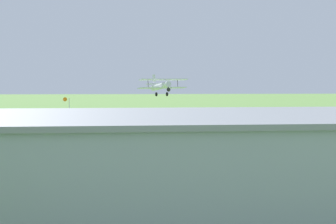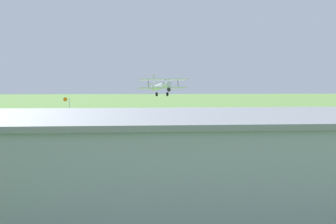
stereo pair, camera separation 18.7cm
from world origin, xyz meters
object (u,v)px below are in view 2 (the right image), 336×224
(person_by_parked_cars, at_px, (332,166))
(windsock, at_px, (65,103))
(hangar, at_px, (196,164))
(biplane, at_px, (162,85))
(person_at_fence_line, at_px, (11,162))
(person_watching_takeoff, at_px, (20,164))

(person_by_parked_cars, relative_size, windsock, 0.27)
(hangar, distance_m, person_by_parked_cars, 19.32)
(biplane, bearing_deg, windsock, 23.56)
(person_at_fence_line, relative_size, person_by_parked_cars, 0.86)
(windsock, bearing_deg, hangar, 111.13)
(person_watching_takeoff, bearing_deg, biplane, -117.66)
(biplane, xyz_separation_m, person_at_fence_line, (16.77, 27.60, -7.38))
(hangar, xyz_separation_m, person_at_fence_line, (17.21, -17.15, -2.70))
(biplane, distance_m, person_at_fence_line, 33.13)
(person_watching_takeoff, bearing_deg, windsock, -92.47)
(windsock, bearing_deg, person_watching_takeoff, 87.53)
(hangar, height_order, biplane, biplane)
(hangar, relative_size, person_by_parked_cars, 20.34)
(person_at_fence_line, bearing_deg, biplane, -121.28)
(person_watching_takeoff, height_order, windsock, windsock)
(hangar, xyz_separation_m, person_watching_takeoff, (15.87, -15.32, -2.64))
(biplane, height_order, windsock, biplane)
(person_watching_takeoff, distance_m, windsock, 23.69)
(biplane, relative_size, person_at_fence_line, 5.39)
(hangar, relative_size, person_watching_takeoff, 22.04)
(person_by_parked_cars, bearing_deg, biplane, -65.05)
(biplane, xyz_separation_m, person_watching_takeoff, (15.43, 29.44, -7.33))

